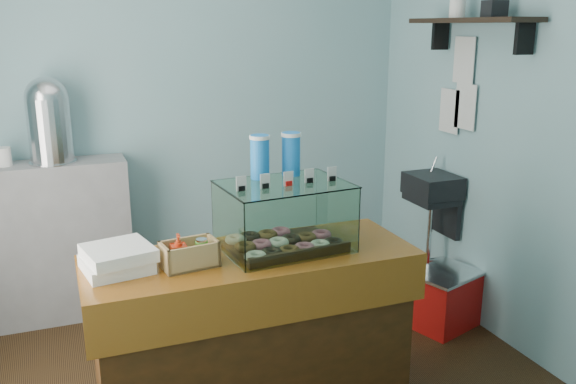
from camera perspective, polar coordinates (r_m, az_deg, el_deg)
name	(u,v)px	position (r m, az deg, el deg)	size (l,w,h in m)	color
room_shell	(237,81)	(3.03, -4.76, 10.28)	(3.54, 3.04, 2.82)	#7BADB4
counter	(253,337)	(3.15, -3.30, -13.39)	(1.60, 0.60, 0.90)	#47240D
back_shelf	(54,242)	(4.44, -21.01, -4.39)	(1.00, 0.32, 1.10)	#949497
display_case	(282,214)	(3.01, -0.58, -2.04)	(0.64, 0.49, 0.55)	#35210F
condiment_crate	(189,254)	(2.83, -9.28, -5.78)	(0.27, 0.18, 0.16)	tan
pastry_boxes	(117,259)	(2.86, -15.68, -6.02)	(0.34, 0.34, 0.11)	white
coffee_urn	(49,118)	(4.24, -21.48, 6.45)	(0.30, 0.30, 0.56)	silver
red_cooler	(445,299)	(4.28, 14.46, -9.65)	(0.53, 0.46, 0.39)	red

